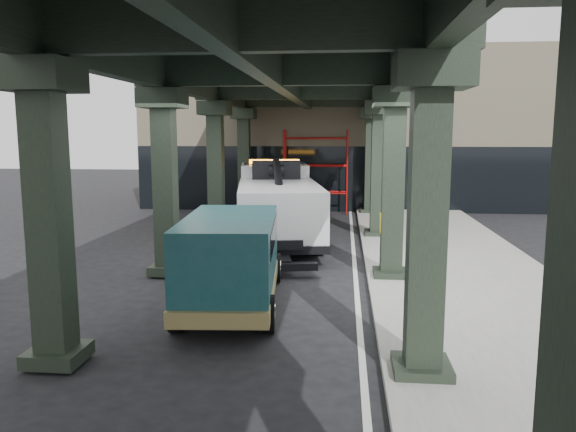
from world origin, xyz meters
The scene contains 8 objects.
ground centered at (0.00, 0.00, 0.00)m, with size 90.00×90.00×0.00m, color black.
sidewalk centered at (4.50, 2.00, 0.07)m, with size 5.00×40.00×0.15m, color gray.
lane_stripe centered at (1.70, 2.00, 0.01)m, with size 0.12×38.00×0.01m, color silver.
viaduct centered at (-0.40, 2.00, 5.46)m, with size 7.40×32.00×6.40m.
building centered at (2.00, 20.00, 4.00)m, with size 22.00×10.00×8.00m, color #C6B793.
scaffolding centered at (0.00, 14.64, 2.11)m, with size 3.08×0.88×4.00m.
tow_truck centered at (-1.03, 7.22, 1.46)m, with size 3.87×9.35×2.98m.
towed_van centered at (-1.11, -0.57, 1.12)m, with size 2.41×5.27×2.08m.
Camera 1 is at (1.33, -12.54, 3.87)m, focal length 35.00 mm.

